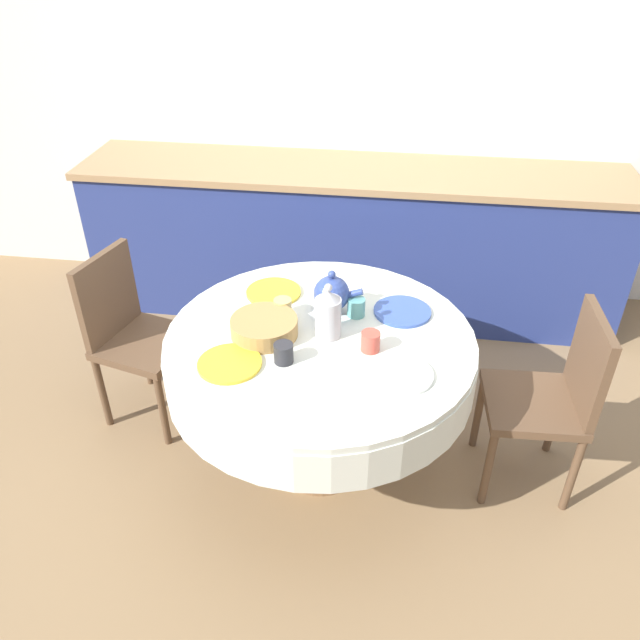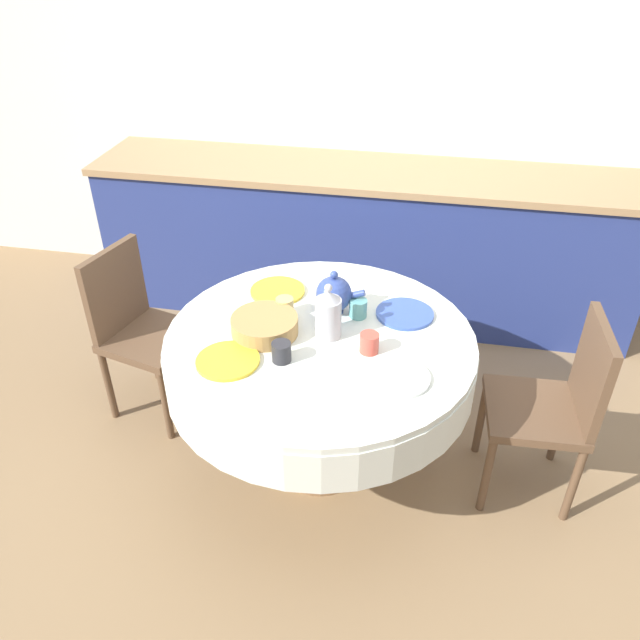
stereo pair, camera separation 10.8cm
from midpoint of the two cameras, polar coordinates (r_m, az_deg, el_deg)
ground_plane at (r=3.05m, az=1.04°, el=-12.70°), size 12.00×12.00×0.00m
wall_back at (r=3.94m, az=5.97°, el=20.29°), size 7.00×0.05×2.60m
kitchen_counter at (r=3.92m, az=4.75°, el=7.22°), size 3.24×0.64×0.93m
dining_table at (r=2.65m, az=1.18°, el=-3.67°), size 1.30×1.30×0.73m
chair_left at (r=2.80m, az=21.77°, el=-6.99°), size 0.42×0.42×0.88m
chair_right at (r=3.17m, az=-15.33°, el=-0.43°), size 0.49×0.49×0.88m
plate_near_left at (r=2.45m, az=-7.18°, el=-3.73°), size 0.25×0.25×0.01m
cup_near_left at (r=2.42m, az=-2.26°, el=-2.95°), size 0.08×0.08×0.08m
plate_near_right at (r=2.37m, az=8.36°, el=-5.20°), size 0.25×0.25×0.01m
cup_near_right at (r=2.48m, az=5.78°, el=-2.12°), size 0.08×0.08×0.08m
plate_far_left at (r=2.86m, az=-2.82°, el=2.67°), size 0.25×0.25×0.01m
cup_far_left at (r=2.68m, az=-2.09°, el=1.20°), size 0.08×0.08×0.08m
plate_far_right at (r=2.73m, az=8.88°, el=0.55°), size 0.25×0.25×0.01m
cup_far_right at (r=2.68m, az=4.66°, el=1.06°), size 0.08×0.08×0.08m
coffee_carafe at (r=2.52m, az=1.99°, el=0.52°), size 0.11×0.11×0.25m
teapot at (r=2.68m, az=2.46°, el=2.35°), size 0.22×0.16×0.20m
bread_basket at (r=2.58m, az=-3.89°, el=-0.52°), size 0.28×0.28×0.07m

